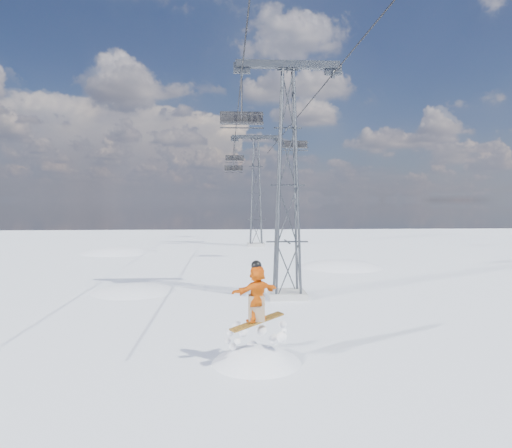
# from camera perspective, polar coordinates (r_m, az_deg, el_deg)

# --- Properties ---
(ground) EXTENTS (120.00, 120.00, 0.00)m
(ground) POSITION_cam_1_polar(r_m,az_deg,el_deg) (14.95, 4.82, -15.63)
(ground) COLOR white
(ground) RESTS_ON ground
(snow_terrain) EXTENTS (39.00, 37.00, 22.00)m
(snow_terrain) POSITION_cam_1_polar(r_m,az_deg,el_deg) (38.17, -7.71, -19.13)
(snow_terrain) COLOR white
(snow_terrain) RESTS_ON ground
(lift_tower_near) EXTENTS (5.20, 1.80, 11.43)m
(lift_tower_near) POSITION_cam_1_polar(r_m,az_deg,el_deg) (22.21, 3.94, 4.78)
(lift_tower_near) COLOR #999999
(lift_tower_near) RESTS_ON ground
(lift_tower_far) EXTENTS (5.20, 1.80, 11.43)m
(lift_tower_far) POSITION_cam_1_polar(r_m,az_deg,el_deg) (47.11, 0.01, 3.84)
(lift_tower_far) COLOR #999999
(lift_tower_far) RESTS_ON ground
(haul_cables) EXTENTS (4.46, 51.00, 0.06)m
(haul_cables) POSITION_cam_1_polar(r_m,az_deg,el_deg) (34.18, 1.42, 13.24)
(haul_cables) COLOR black
(haul_cables) RESTS_ON ground
(snowboarder_jump) EXTENTS (4.40, 4.40, 7.01)m
(snowboarder_jump) POSITION_cam_1_polar(r_m,az_deg,el_deg) (14.65, 0.05, -22.94)
(snowboarder_jump) COLOR white
(snowboarder_jump) RESTS_ON ground
(lift_chair_near) EXTENTS (2.12, 0.61, 2.63)m
(lift_chair_near) POSITION_cam_1_polar(r_m,az_deg,el_deg) (22.85, -1.81, 13.01)
(lift_chair_near) COLOR black
(lift_chair_near) RESTS_ON ground
(lift_chair_mid) EXTENTS (1.91, 0.55, 2.37)m
(lift_chair_mid) POSITION_cam_1_polar(r_m,az_deg,el_deg) (35.11, 4.91, 9.83)
(lift_chair_mid) COLOR black
(lift_chair_mid) RESTS_ON ground
(lift_chair_far) EXTENTS (1.89, 0.54, 2.34)m
(lift_chair_far) POSITION_cam_1_polar(r_m,az_deg,el_deg) (46.41, -2.67, 8.19)
(lift_chair_far) COLOR black
(lift_chair_far) RESTS_ON ground
(lift_chair_extra) EXTENTS (2.22, 0.64, 2.75)m
(lift_chair_extra) POSITION_cam_1_polar(r_m,az_deg,el_deg) (56.23, -2.82, 6.94)
(lift_chair_extra) COLOR black
(lift_chair_extra) RESTS_ON ground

